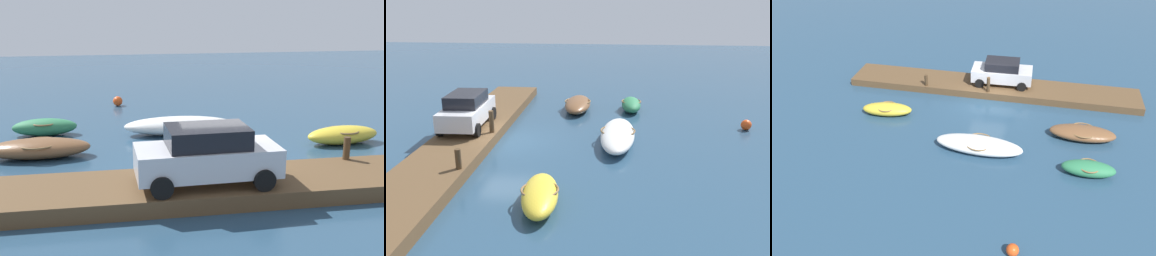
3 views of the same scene
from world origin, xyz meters
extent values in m
plane|color=navy|center=(0.00, 0.00, 0.00)|extent=(84.00, 84.00, 0.00)
cube|color=brown|center=(0.00, -1.78, 0.25)|extent=(20.35, 2.80, 0.51)
ellipsoid|color=white|center=(-0.36, 5.42, 0.40)|extent=(5.07, 1.83, 0.80)
torus|color=olive|center=(-0.36, 5.42, 0.62)|extent=(1.76, 1.76, 0.07)
ellipsoid|color=gold|center=(6.15, 2.80, 0.37)|extent=(3.33, 1.59, 0.74)
torus|color=olive|center=(6.15, 2.80, 0.58)|extent=(1.45, 1.45, 0.07)
ellipsoid|color=#2D7A4C|center=(-6.33, 6.24, 0.38)|extent=(2.81, 1.16, 0.76)
torus|color=olive|center=(-6.33, 6.24, 0.59)|extent=(1.22, 1.22, 0.07)
ellipsoid|color=brown|center=(-6.14, 2.95, 0.37)|extent=(3.86, 1.55, 0.74)
torus|color=olive|center=(-6.14, 2.95, 0.58)|extent=(1.61, 1.61, 0.07)
cylinder|color=#47331E|center=(0.09, -0.63, 1.04)|extent=(0.23, 0.23, 1.07)
cylinder|color=#47331E|center=(4.51, -0.63, 0.90)|extent=(0.23, 0.23, 0.79)
cube|color=silver|center=(-0.65, -2.06, 1.24)|extent=(4.23, 1.90, 0.83)
cube|color=black|center=(-0.65, -2.06, 1.95)|extent=(2.39, 1.63, 0.59)
cylinder|color=black|center=(0.78, -1.13, 0.83)|extent=(0.65, 0.24, 0.64)
cylinder|color=black|center=(0.84, -2.90, 0.83)|extent=(0.65, 0.24, 0.64)
cylinder|color=black|center=(-2.14, -1.22, 0.83)|extent=(0.65, 0.24, 0.64)
cylinder|color=black|center=(-2.09, -2.99, 0.83)|extent=(0.65, 0.24, 0.64)
sphere|color=#E54C19|center=(-3.01, 12.20, 0.28)|extent=(0.55, 0.55, 0.55)
camera|label=1|loc=(-3.31, -14.95, 5.61)|focal=44.27mm
camera|label=2|loc=(18.73, 5.25, 6.86)|focal=39.00mm
camera|label=3|loc=(-3.27, 23.18, 13.81)|focal=37.09mm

